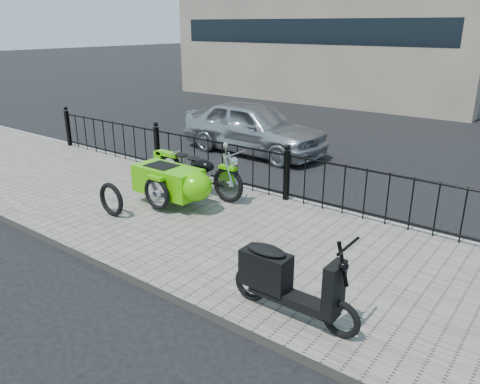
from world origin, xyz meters
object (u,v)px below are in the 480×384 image
Objects in this scene: motorcycle_sidecar at (181,180)px; scooter at (285,281)px; sedan_car at (254,127)px; spare_tire at (111,199)px.

motorcycle_sidecar is 1.40× the size of scooter.
sedan_car is (-1.37, 4.19, 0.10)m from motorcycle_sidecar.
scooter is 0.40× the size of sedan_car.
motorcycle_sidecar is 0.56× the size of sedan_car.
spare_tire is at bearing -169.66° from sedan_car.
spare_tire is at bearing -116.84° from motorcycle_sidecar.
scooter is 4.01m from spare_tire.
scooter is at bearing -139.83° from sedan_car.
sedan_car is (-4.75, 6.01, 0.14)m from scooter.
scooter is 2.70× the size of spare_tire.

